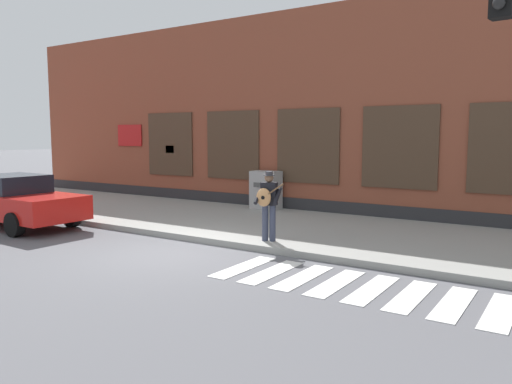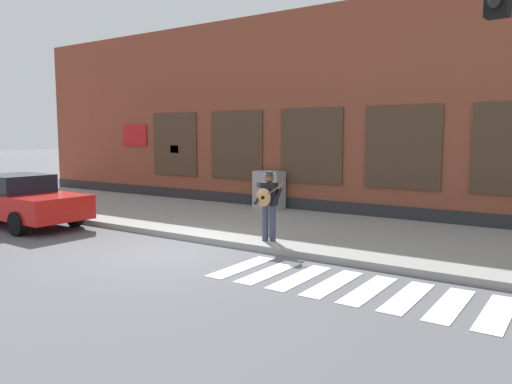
% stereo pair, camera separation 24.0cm
% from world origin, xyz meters
% --- Properties ---
extents(ground_plane, '(160.00, 160.00, 0.00)m').
position_xyz_m(ground_plane, '(0.00, 0.00, 0.00)').
color(ground_plane, '#56565B').
extents(sidewalk, '(28.00, 5.49, 0.16)m').
position_xyz_m(sidewalk, '(0.00, 3.94, 0.08)').
color(sidewalk, gray).
rests_on(sidewalk, ground).
extents(building_backdrop, '(28.00, 4.06, 6.88)m').
position_xyz_m(building_backdrop, '(-0.00, 8.67, 3.44)').
color(building_backdrop, brown).
rests_on(building_backdrop, ground).
extents(crosswalk, '(5.20, 1.90, 0.01)m').
position_xyz_m(crosswalk, '(4.42, -0.11, 0.01)').
color(crosswalk, silver).
rests_on(crosswalk, ground).
extents(red_car, '(4.65, 2.09, 1.53)m').
position_xyz_m(red_car, '(-6.22, 0.04, 0.77)').
color(red_car, red).
rests_on(red_car, ground).
extents(busker, '(0.77, 0.64, 1.69)m').
position_xyz_m(busker, '(1.48, 1.73, 1.12)').
color(busker, '#33384C').
rests_on(busker, sidewalk).
extents(utility_box, '(0.99, 0.63, 1.31)m').
position_xyz_m(utility_box, '(-1.38, 6.23, 0.81)').
color(utility_box, '#9E9E9E').
rests_on(utility_box, sidewalk).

